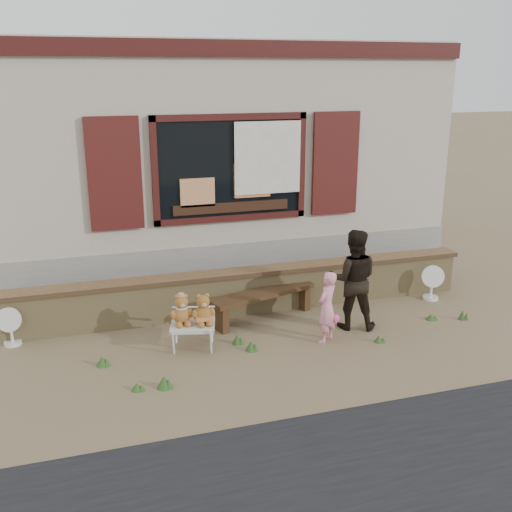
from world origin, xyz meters
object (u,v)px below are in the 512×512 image
object	(u,v)px
folding_chair	(193,326)
teddy_bear_right	(203,308)
adult	(353,279)
teddy_bear_left	(182,309)
bench	(263,299)
child	(327,307)

from	to	relation	value
folding_chair	teddy_bear_right	xyz separation A→B (m)	(0.14, -0.04, 0.24)
adult	teddy_bear_left	bearing A→B (deg)	21.88
bench	adult	distance (m)	1.37
adult	child	bearing A→B (deg)	54.66
teddy_bear_left	teddy_bear_right	size ratio (longest dim) A/B	0.99
child	adult	xyz separation A→B (m)	(0.54, 0.34, 0.22)
folding_chair	child	world-z (taller)	child
teddy_bear_left	adult	size ratio (longest dim) A/B	0.29
folding_chair	adult	xyz separation A→B (m)	(2.30, 0.01, 0.40)
teddy_bear_left	teddy_bear_right	distance (m)	0.28
folding_chair	adult	bearing A→B (deg)	14.93
teddy_bear_right	teddy_bear_left	bearing A→B (deg)	180.00
bench	folding_chair	xyz separation A→B (m)	(-1.18, -0.67, 0.00)
bench	teddy_bear_right	size ratio (longest dim) A/B	4.04
teddy_bear_right	child	size ratio (longest dim) A/B	0.43
teddy_bear_left	teddy_bear_right	xyz separation A→B (m)	(0.27, -0.07, 0.00)
bench	child	bearing A→B (deg)	-77.27
teddy_bear_left	adult	distance (m)	2.44
teddy_bear_right	folding_chair	bearing A→B (deg)	-180.00
teddy_bear_left	folding_chair	bearing A→B (deg)	-0.00
child	adult	world-z (taller)	adult
teddy_bear_left	child	xyz separation A→B (m)	(1.90, -0.37, -0.06)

